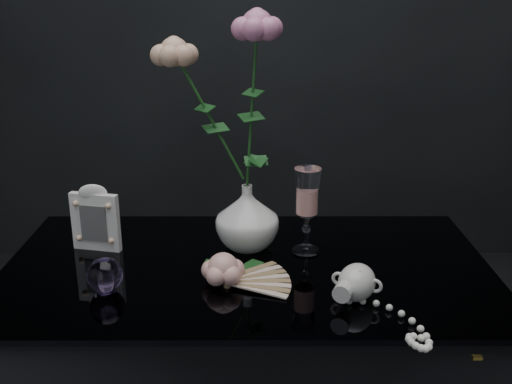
{
  "coord_description": "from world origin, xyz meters",
  "views": [
    {
      "loc": [
        0.02,
        -1.12,
        1.34
      ],
      "look_at": [
        0.02,
        0.07,
        0.92
      ],
      "focal_mm": 42.0,
      "sensor_mm": 36.0,
      "label": 1
    }
  ],
  "objects_px": {
    "paperweight": "(105,275)",
    "pearl_jar": "(357,281)",
    "wine_glass": "(307,211)",
    "loose_rose": "(223,269)",
    "picture_frame": "(95,217)",
    "vase": "(247,217)"
  },
  "relations": [
    {
      "from": "vase",
      "to": "picture_frame",
      "type": "relative_size",
      "value": 0.96
    },
    {
      "from": "pearl_jar",
      "to": "picture_frame",
      "type": "bearing_deg",
      "value": -177.92
    },
    {
      "from": "paperweight",
      "to": "loose_rose",
      "type": "height_order",
      "value": "paperweight"
    },
    {
      "from": "loose_rose",
      "to": "pearl_jar",
      "type": "relative_size",
      "value": 0.75
    },
    {
      "from": "vase",
      "to": "paperweight",
      "type": "xyz_separation_m",
      "value": [
        -0.28,
        -0.21,
        -0.04
      ]
    },
    {
      "from": "wine_glass",
      "to": "pearl_jar",
      "type": "bearing_deg",
      "value": -69.4
    },
    {
      "from": "picture_frame",
      "to": "paperweight",
      "type": "distance_m",
      "value": 0.22
    },
    {
      "from": "paperweight",
      "to": "loose_rose",
      "type": "xyz_separation_m",
      "value": [
        0.23,
        0.03,
        -0.0
      ]
    },
    {
      "from": "picture_frame",
      "to": "pearl_jar",
      "type": "height_order",
      "value": "picture_frame"
    },
    {
      "from": "wine_glass",
      "to": "paperweight",
      "type": "height_order",
      "value": "wine_glass"
    },
    {
      "from": "loose_rose",
      "to": "picture_frame",
      "type": "bearing_deg",
      "value": 127.27
    },
    {
      "from": "wine_glass",
      "to": "pearl_jar",
      "type": "xyz_separation_m",
      "value": [
        0.08,
        -0.21,
        -0.06
      ]
    },
    {
      "from": "vase",
      "to": "loose_rose",
      "type": "xyz_separation_m",
      "value": [
        -0.05,
        -0.18,
        -0.04
      ]
    },
    {
      "from": "wine_glass",
      "to": "vase",
      "type": "bearing_deg",
      "value": 170.79
    },
    {
      "from": "vase",
      "to": "paperweight",
      "type": "distance_m",
      "value": 0.35
    },
    {
      "from": "loose_rose",
      "to": "wine_glass",
      "type": "bearing_deg",
      "value": 17.12
    },
    {
      "from": "paperweight",
      "to": "pearl_jar",
      "type": "distance_m",
      "value": 0.49
    },
    {
      "from": "vase",
      "to": "loose_rose",
      "type": "relative_size",
      "value": 0.78
    },
    {
      "from": "loose_rose",
      "to": "pearl_jar",
      "type": "distance_m",
      "value": 0.27
    },
    {
      "from": "paperweight",
      "to": "pearl_jar",
      "type": "xyz_separation_m",
      "value": [
        0.49,
        -0.03,
        0.0
      ]
    },
    {
      "from": "pearl_jar",
      "to": "vase",
      "type": "bearing_deg",
      "value": 156.45
    },
    {
      "from": "vase",
      "to": "pearl_jar",
      "type": "height_order",
      "value": "vase"
    }
  ]
}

